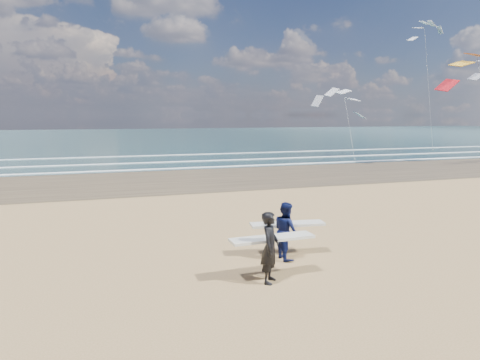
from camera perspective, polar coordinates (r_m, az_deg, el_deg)
name	(u,v)px	position (r m, az deg, el deg)	size (l,w,h in m)	color
wet_sand_strip	(410,168)	(36.34, 21.74, 1.55)	(220.00, 12.00, 0.01)	#453725
ocean	(224,136)	(85.06, -2.09, 5.88)	(220.00, 100.00, 0.02)	#193638
foam_breakers	(342,156)	(44.53, 13.47, 3.18)	(220.00, 11.70, 0.05)	white
surfer_near	(270,246)	(10.70, 4.06, -8.78)	(2.22, 1.04, 1.79)	black
surfer_far	(286,230)	(12.46, 6.17, -6.64)	(2.25, 1.18, 1.66)	#0B1340
kite_1	(347,113)	(43.59, 14.09, 8.68)	(6.07, 4.77, 7.62)	slate
kite_5	(428,78)	(57.63, 23.77, 12.32)	(5.02, 4.65, 16.30)	slate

